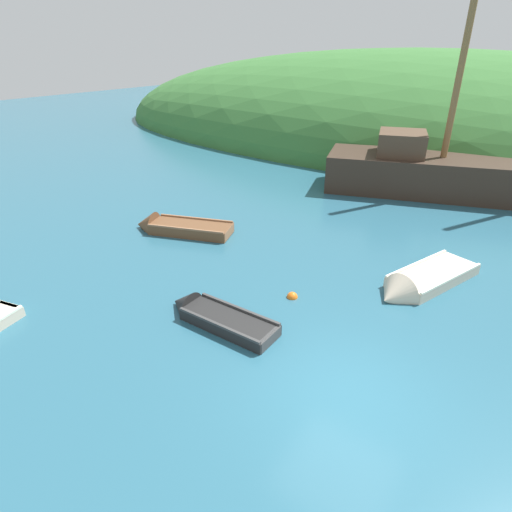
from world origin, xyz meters
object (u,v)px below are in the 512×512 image
(rowboat_far, at_px, (176,228))
(sailing_ship, at_px, (487,184))
(buoy_orange, at_px, (292,297))
(rowboat_outer_left, at_px, (214,317))
(rowboat_center, at_px, (419,284))

(rowboat_far, bearing_deg, sailing_ship, -148.17)
(rowboat_far, distance_m, buoy_orange, 6.49)
(sailing_ship, distance_m, rowboat_outer_left, 16.10)
(sailing_ship, xyz_separation_m, buoy_orange, (-3.04, -13.31, -0.67))
(sailing_ship, distance_m, rowboat_far, 14.94)
(rowboat_center, distance_m, buoy_orange, 3.97)
(rowboat_center, distance_m, rowboat_far, 9.24)
(rowboat_center, xyz_separation_m, rowboat_outer_left, (-4.04, -4.94, -0.01))
(rowboat_center, bearing_deg, buoy_orange, -27.33)
(sailing_ship, xyz_separation_m, rowboat_far, (-9.32, -11.67, -0.53))
(sailing_ship, height_order, rowboat_far, sailing_ship)
(sailing_ship, distance_m, rowboat_center, 10.61)
(rowboat_center, relative_size, buoy_orange, 12.62)
(sailing_ship, relative_size, rowboat_center, 4.31)
(sailing_ship, relative_size, rowboat_outer_left, 5.38)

